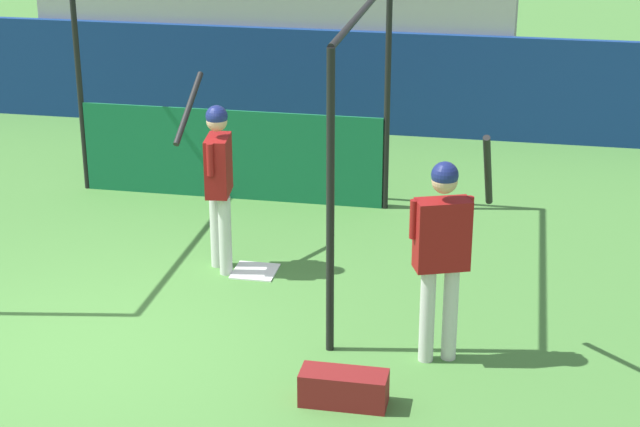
% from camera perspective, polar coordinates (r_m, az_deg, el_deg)
% --- Properties ---
extents(ground_plane, '(60.00, 60.00, 0.00)m').
position_cam_1_polar(ground_plane, '(9.72, -12.76, -7.09)').
color(ground_plane, '#477F38').
extents(outfield_wall, '(24.00, 0.12, 1.49)m').
position_cam_1_polar(outfield_wall, '(15.76, -2.87, 7.22)').
color(outfield_wall, navy).
rests_on(outfield_wall, ground).
extents(bleacher_section, '(7.05, 3.20, 3.17)m').
position_cam_1_polar(bleacher_section, '(17.17, -1.59, 11.24)').
color(bleacher_section, '#9E9E99').
rests_on(bleacher_section, ground).
extents(batting_cage, '(3.82, 3.66, 2.72)m').
position_cam_1_polar(batting_cage, '(12.10, -5.70, 4.97)').
color(batting_cage, black).
rests_on(batting_cage, ground).
extents(home_plate, '(0.44, 0.44, 0.02)m').
position_cam_1_polar(home_plate, '(11.00, -3.49, -3.09)').
color(home_plate, white).
rests_on(home_plate, ground).
extents(player_batter, '(0.55, 0.88, 1.93)m').
position_cam_1_polar(player_batter, '(10.71, -5.48, 2.20)').
color(player_batter, silver).
rests_on(player_batter, ground).
extents(player_waiting, '(0.67, 0.58, 2.07)m').
position_cam_1_polar(player_waiting, '(8.92, 6.58, -1.54)').
color(player_waiting, silver).
rests_on(player_waiting, ground).
extents(equipment_bag, '(0.70, 0.28, 0.28)m').
position_cam_1_polar(equipment_bag, '(8.63, 1.27, -9.29)').
color(equipment_bag, maroon).
rests_on(equipment_bag, ground).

